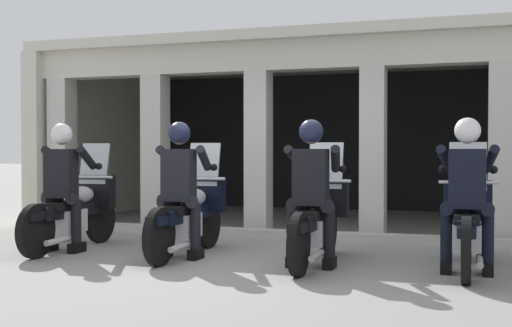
{
  "coord_description": "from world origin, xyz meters",
  "views": [
    {
      "loc": [
        2.43,
        -7.05,
        1.26
      ],
      "look_at": [
        0.0,
        0.37,
        1.1
      ],
      "focal_mm": 46.61,
      "sensor_mm": 36.0,
      "label": 1
    }
  ],
  "objects_px": {
    "motorcycle_center_left": "(190,213)",
    "police_officer_far_left": "(63,176)",
    "motorcycle_center_right": "(317,218)",
    "motorcycle_far_left": "(76,209)",
    "motorcycle_far_right": "(467,222)",
    "police_officer_far_right": "(467,182)",
    "police_officer_center_right": "(311,180)",
    "police_officer_center_left": "(180,178)"
  },
  "relations": [
    {
      "from": "motorcycle_center_left",
      "to": "motorcycle_center_right",
      "type": "distance_m",
      "value": 1.59
    },
    {
      "from": "motorcycle_center_left",
      "to": "police_officer_center_left",
      "type": "height_order",
      "value": "police_officer_center_left"
    },
    {
      "from": "motorcycle_center_right",
      "to": "police_officer_far_right",
      "type": "distance_m",
      "value": 1.65
    },
    {
      "from": "motorcycle_center_left",
      "to": "motorcycle_far_right",
      "type": "relative_size",
      "value": 1.0
    },
    {
      "from": "motorcycle_far_left",
      "to": "police_officer_center_left",
      "type": "distance_m",
      "value": 1.67
    },
    {
      "from": "police_officer_center_right",
      "to": "police_officer_center_left",
      "type": "bearing_deg",
      "value": 169.43
    },
    {
      "from": "police_officer_center_right",
      "to": "police_officer_far_right",
      "type": "xyz_separation_m",
      "value": [
        1.59,
        0.12,
        0.0
      ]
    },
    {
      "from": "motorcycle_far_left",
      "to": "police_officer_center_right",
      "type": "bearing_deg",
      "value": -9.51
    },
    {
      "from": "motorcycle_center_left",
      "to": "police_officer_far_left",
      "type": "bearing_deg",
      "value": -174.02
    },
    {
      "from": "motorcycle_center_left",
      "to": "motorcycle_far_left",
      "type": "bearing_deg",
      "value": 175.84
    },
    {
      "from": "police_officer_far_left",
      "to": "motorcycle_far_right",
      "type": "height_order",
      "value": "police_officer_far_left"
    },
    {
      "from": "police_officer_far_left",
      "to": "motorcycle_far_left",
      "type": "bearing_deg",
      "value": 87.37
    },
    {
      "from": "motorcycle_center_left",
      "to": "police_officer_center_right",
      "type": "relative_size",
      "value": 1.29
    },
    {
      "from": "police_officer_far_left",
      "to": "motorcycle_center_right",
      "type": "relative_size",
      "value": 0.78
    },
    {
      "from": "police_officer_far_left",
      "to": "police_officer_center_right",
      "type": "bearing_deg",
      "value": -4.42
    },
    {
      "from": "police_officer_far_left",
      "to": "motorcycle_center_left",
      "type": "xyz_separation_m",
      "value": [
        1.59,
        0.28,
        -0.44
      ]
    },
    {
      "from": "police_officer_center_left",
      "to": "motorcycle_far_right",
      "type": "bearing_deg",
      "value": 1.47
    },
    {
      "from": "motorcycle_far_left",
      "to": "motorcycle_far_right",
      "type": "xyz_separation_m",
      "value": [
        4.76,
        0.0,
        0.0
      ]
    },
    {
      "from": "motorcycle_center_right",
      "to": "motorcycle_far_right",
      "type": "relative_size",
      "value": 1.0
    },
    {
      "from": "police_officer_far_left",
      "to": "motorcycle_far_right",
      "type": "relative_size",
      "value": 0.78
    },
    {
      "from": "motorcycle_far_left",
      "to": "motorcycle_center_left",
      "type": "distance_m",
      "value": 1.59
    },
    {
      "from": "motorcycle_center_left",
      "to": "motorcycle_center_right",
      "type": "bearing_deg",
      "value": -7.67
    },
    {
      "from": "police_officer_center_left",
      "to": "motorcycle_far_right",
      "type": "height_order",
      "value": "police_officer_center_left"
    },
    {
      "from": "police_officer_far_left",
      "to": "motorcycle_far_right",
      "type": "xyz_separation_m",
      "value": [
        4.76,
        0.29,
        -0.44
      ]
    },
    {
      "from": "police_officer_center_left",
      "to": "motorcycle_center_left",
      "type": "bearing_deg",
      "value": 85.88
    },
    {
      "from": "police_officer_center_left",
      "to": "police_officer_center_right",
      "type": "bearing_deg",
      "value": -7.67
    },
    {
      "from": "police_officer_far_left",
      "to": "motorcycle_center_right",
      "type": "xyz_separation_m",
      "value": [
        3.17,
        0.17,
        -0.44
      ]
    },
    {
      "from": "police_officer_center_right",
      "to": "motorcycle_center_right",
      "type": "bearing_deg",
      "value": 82.97
    },
    {
      "from": "police_officer_center_right",
      "to": "police_officer_far_right",
      "type": "relative_size",
      "value": 1.0
    },
    {
      "from": "motorcycle_far_left",
      "to": "police_officer_center_left",
      "type": "height_order",
      "value": "police_officer_center_left"
    },
    {
      "from": "motorcycle_far_left",
      "to": "motorcycle_far_right",
      "type": "distance_m",
      "value": 4.76
    },
    {
      "from": "motorcycle_center_left",
      "to": "police_officer_far_right",
      "type": "bearing_deg",
      "value": -8.75
    },
    {
      "from": "motorcycle_center_left",
      "to": "police_officer_far_right",
      "type": "relative_size",
      "value": 1.29
    },
    {
      "from": "police_officer_far_right",
      "to": "police_officer_center_right",
      "type": "bearing_deg",
      "value": 179.52
    },
    {
      "from": "motorcycle_far_right",
      "to": "motorcycle_center_left",
      "type": "bearing_deg",
      "value": 175.49
    },
    {
      "from": "police_officer_center_right",
      "to": "motorcycle_far_right",
      "type": "height_order",
      "value": "police_officer_center_right"
    },
    {
      "from": "motorcycle_center_right",
      "to": "police_officer_center_right",
      "type": "bearing_deg",
      "value": -97.03
    },
    {
      "from": "motorcycle_far_left",
      "to": "police_officer_center_right",
      "type": "relative_size",
      "value": 1.29
    },
    {
      "from": "motorcycle_far_left",
      "to": "motorcycle_far_right",
      "type": "height_order",
      "value": "same"
    },
    {
      "from": "motorcycle_center_left",
      "to": "police_officer_center_left",
      "type": "xyz_separation_m",
      "value": [
        -0.0,
        -0.28,
        0.44
      ]
    },
    {
      "from": "motorcycle_far_right",
      "to": "police_officer_far_right",
      "type": "height_order",
      "value": "police_officer_far_right"
    },
    {
      "from": "motorcycle_center_right",
      "to": "police_officer_center_left",
      "type": "bearing_deg",
      "value": 179.64
    }
  ]
}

